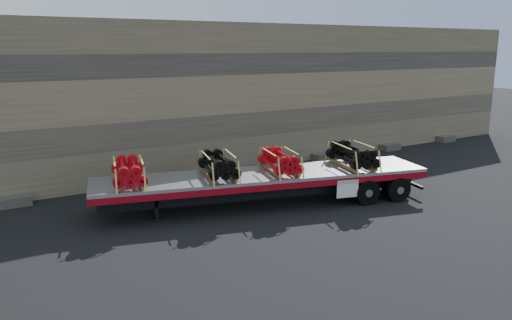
{
  "coord_description": "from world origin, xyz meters",
  "views": [
    {
      "loc": [
        -9.73,
        -15.47,
        5.87
      ],
      "look_at": [
        0.3,
        0.69,
        1.56
      ],
      "focal_mm": 35.0,
      "sensor_mm": 36.0,
      "label": 1
    }
  ],
  "objects_px": {
    "trailer": "(264,189)",
    "bundle_front": "(129,172)",
    "bundle_midrear": "(280,162)",
    "bundle_midfront": "(218,166)",
    "bundle_rear": "(352,156)"
  },
  "relations": [
    {
      "from": "trailer",
      "to": "bundle_front",
      "type": "xyz_separation_m",
      "value": [
        -4.75,
        1.26,
        1.02
      ]
    },
    {
      "from": "bundle_front",
      "to": "bundle_midrear",
      "type": "distance_m",
      "value": 5.56
    },
    {
      "from": "bundle_front",
      "to": "trailer",
      "type": "bearing_deg",
      "value": 0.0
    },
    {
      "from": "trailer",
      "to": "bundle_midfront",
      "type": "bearing_deg",
      "value": -180.0
    },
    {
      "from": "trailer",
      "to": "bundle_midrear",
      "type": "distance_m",
      "value": 1.2
    },
    {
      "from": "bundle_rear",
      "to": "trailer",
      "type": "bearing_deg",
      "value": 180.0
    },
    {
      "from": "bundle_midfront",
      "to": "bundle_rear",
      "type": "xyz_separation_m",
      "value": [
        5.23,
        -1.39,
        0.02
      ]
    },
    {
      "from": "trailer",
      "to": "bundle_midfront",
      "type": "distance_m",
      "value": 2.01
    },
    {
      "from": "bundle_rear",
      "to": "bundle_midrear",
      "type": "bearing_deg",
      "value": -180.0
    },
    {
      "from": "trailer",
      "to": "bundle_front",
      "type": "height_order",
      "value": "bundle_front"
    },
    {
      "from": "trailer",
      "to": "bundle_midrear",
      "type": "xyz_separation_m",
      "value": [
        0.62,
        -0.17,
        1.01
      ]
    },
    {
      "from": "trailer",
      "to": "bundle_midrear",
      "type": "height_order",
      "value": "bundle_midrear"
    },
    {
      "from": "bundle_front",
      "to": "bundle_rear",
      "type": "height_order",
      "value": "bundle_rear"
    },
    {
      "from": "trailer",
      "to": "bundle_front",
      "type": "bearing_deg",
      "value": -180.0
    },
    {
      "from": "trailer",
      "to": "bundle_midfront",
      "type": "xyz_separation_m",
      "value": [
        -1.67,
        0.44,
        1.03
      ]
    }
  ]
}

